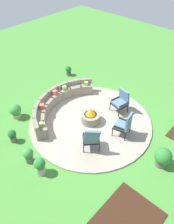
{
  "coord_description": "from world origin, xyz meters",
  "views": [
    {
      "loc": [
        -5.2,
        -4.57,
        6.53
      ],
      "look_at": [
        0.0,
        0.2,
        0.45
      ],
      "focal_mm": 36.0,
      "sensor_mm": 36.0,
      "label": 1
    }
  ],
  "objects_px": {
    "lounge_chair_front_right": "(124,124)",
    "fire_pit": "(91,117)",
    "potted_plant_1": "(12,136)",
    "lounge_chair_front_left": "(91,138)",
    "lounge_chair_back_left": "(121,101)",
    "potted_plant_2": "(163,157)",
    "potted_plant_5": "(28,155)",
    "curved_stone_bench": "(57,102)",
    "potted_plant_0": "(15,111)",
    "potted_plant_3": "(40,166)",
    "potted_plant_4": "(68,70)"
  },
  "relations": [
    {
      "from": "potted_plant_0",
      "to": "potted_plant_3",
      "type": "distance_m",
      "value": 3.19
    },
    {
      "from": "curved_stone_bench",
      "to": "potted_plant_0",
      "type": "bearing_deg",
      "value": 151.44
    },
    {
      "from": "potted_plant_5",
      "to": "potted_plant_3",
      "type": "bearing_deg",
      "value": -91.71
    },
    {
      "from": "potted_plant_5",
      "to": "potted_plant_2",
      "type": "bearing_deg",
      "value": -49.03
    },
    {
      "from": "fire_pit",
      "to": "potted_plant_5",
      "type": "height_order",
      "value": "fire_pit"
    },
    {
      "from": "fire_pit",
      "to": "potted_plant_1",
      "type": "bearing_deg",
      "value": 152.06
    },
    {
      "from": "lounge_chair_front_left",
      "to": "potted_plant_5",
      "type": "xyz_separation_m",
      "value": [
        -1.86,
        1.24,
        -0.26
      ]
    },
    {
      "from": "lounge_chair_front_right",
      "to": "lounge_chair_back_left",
      "type": "distance_m",
      "value": 1.47
    },
    {
      "from": "lounge_chair_front_left",
      "to": "potted_plant_0",
      "type": "relative_size",
      "value": 1.68
    },
    {
      "from": "potted_plant_3",
      "to": "potted_plant_4",
      "type": "distance_m",
      "value": 6.3
    },
    {
      "from": "potted_plant_3",
      "to": "lounge_chair_front_left",
      "type": "bearing_deg",
      "value": -17.07
    },
    {
      "from": "lounge_chair_front_left",
      "to": "potted_plant_3",
      "type": "height_order",
      "value": "lounge_chair_front_left"
    },
    {
      "from": "lounge_chair_front_left",
      "to": "potted_plant_1",
      "type": "height_order",
      "value": "lounge_chair_front_left"
    },
    {
      "from": "lounge_chair_front_right",
      "to": "potted_plant_3",
      "type": "distance_m",
      "value": 3.44
    },
    {
      "from": "lounge_chair_front_right",
      "to": "potted_plant_4",
      "type": "bearing_deg",
      "value": 57.26
    },
    {
      "from": "lounge_chair_front_right",
      "to": "potted_plant_4",
      "type": "xyz_separation_m",
      "value": [
        1.71,
        4.88,
        -0.33
      ]
    },
    {
      "from": "potted_plant_2",
      "to": "lounge_chair_front_right",
      "type": "bearing_deg",
      "value": 82.61
    },
    {
      "from": "potted_plant_0",
      "to": "potted_plant_2",
      "type": "height_order",
      "value": "potted_plant_2"
    },
    {
      "from": "potted_plant_4",
      "to": "potted_plant_5",
      "type": "bearing_deg",
      "value": -147.39
    },
    {
      "from": "potted_plant_3",
      "to": "potted_plant_4",
      "type": "xyz_separation_m",
      "value": [
        4.99,
        3.84,
        -0.09
      ]
    },
    {
      "from": "potted_plant_2",
      "to": "potted_plant_3",
      "type": "height_order",
      "value": "potted_plant_2"
    },
    {
      "from": "potted_plant_1",
      "to": "lounge_chair_front_right",
      "type": "bearing_deg",
      "value": -43.67
    },
    {
      "from": "potted_plant_1",
      "to": "potted_plant_5",
      "type": "height_order",
      "value": "potted_plant_5"
    },
    {
      "from": "lounge_chair_front_left",
      "to": "lounge_chair_back_left",
      "type": "bearing_deg",
      "value": 55.36
    },
    {
      "from": "potted_plant_4",
      "to": "potted_plant_3",
      "type": "bearing_deg",
      "value": -142.39
    },
    {
      "from": "curved_stone_bench",
      "to": "lounge_chair_back_left",
      "type": "relative_size",
      "value": 3.76
    },
    {
      "from": "curved_stone_bench",
      "to": "lounge_chair_front_left",
      "type": "height_order",
      "value": "lounge_chair_front_left"
    },
    {
      "from": "potted_plant_1",
      "to": "potted_plant_5",
      "type": "bearing_deg",
      "value": -97.57
    },
    {
      "from": "potted_plant_3",
      "to": "potted_plant_4",
      "type": "bearing_deg",
      "value": 37.61
    },
    {
      "from": "lounge_chair_back_left",
      "to": "potted_plant_4",
      "type": "xyz_separation_m",
      "value": [
        0.6,
        3.91,
        -0.33
      ]
    },
    {
      "from": "potted_plant_0",
      "to": "potted_plant_2",
      "type": "relative_size",
      "value": 0.9
    },
    {
      "from": "potted_plant_0",
      "to": "potted_plant_2",
      "type": "distance_m",
      "value": 6.14
    },
    {
      "from": "potted_plant_2",
      "to": "potted_plant_0",
      "type": "bearing_deg",
      "value": 108.75
    },
    {
      "from": "potted_plant_2",
      "to": "potted_plant_5",
      "type": "distance_m",
      "value": 4.61
    },
    {
      "from": "lounge_chair_back_left",
      "to": "potted_plant_5",
      "type": "bearing_deg",
      "value": 92.2
    },
    {
      "from": "curved_stone_bench",
      "to": "potted_plant_3",
      "type": "distance_m",
      "value": 3.41
    },
    {
      "from": "fire_pit",
      "to": "potted_plant_2",
      "type": "distance_m",
      "value": 3.25
    },
    {
      "from": "potted_plant_0",
      "to": "potted_plant_5",
      "type": "distance_m",
      "value": 2.56
    },
    {
      "from": "curved_stone_bench",
      "to": "potted_plant_5",
      "type": "height_order",
      "value": "curved_stone_bench"
    },
    {
      "from": "curved_stone_bench",
      "to": "potted_plant_4",
      "type": "distance_m",
      "value": 2.9
    },
    {
      "from": "curved_stone_bench",
      "to": "fire_pit",
      "type": "bearing_deg",
      "value": -78.9
    },
    {
      "from": "lounge_chair_front_left",
      "to": "potted_plant_1",
      "type": "xyz_separation_m",
      "value": [
        -1.7,
        2.49,
        -0.33
      ]
    },
    {
      "from": "potted_plant_0",
      "to": "potted_plant_5",
      "type": "relative_size",
      "value": 1.03
    },
    {
      "from": "fire_pit",
      "to": "potted_plant_2",
      "type": "relative_size",
      "value": 1.08
    },
    {
      "from": "lounge_chair_front_right",
      "to": "lounge_chair_back_left",
      "type": "bearing_deg",
      "value": 27.51
    },
    {
      "from": "fire_pit",
      "to": "potted_plant_1",
      "type": "xyz_separation_m",
      "value": [
        -2.8,
        1.48,
        -0.02
      ]
    },
    {
      "from": "curved_stone_bench",
      "to": "lounge_chair_back_left",
      "type": "bearing_deg",
      "value": -51.8
    },
    {
      "from": "potted_plant_3",
      "to": "potted_plant_4",
      "type": "height_order",
      "value": "potted_plant_3"
    },
    {
      "from": "potted_plant_1",
      "to": "potted_plant_4",
      "type": "distance_m",
      "value": 5.18
    },
    {
      "from": "lounge_chair_front_right",
      "to": "fire_pit",
      "type": "bearing_deg",
      "value": 87.91
    }
  ]
}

